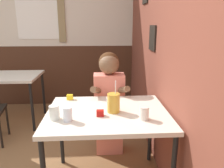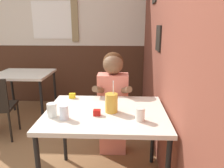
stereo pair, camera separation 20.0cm
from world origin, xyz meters
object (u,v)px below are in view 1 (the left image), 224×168
at_px(person_seated, 109,100).
at_px(cocktail_pitcher, 114,103).
at_px(background_table, 11,81).
at_px(main_table, 107,118).

bearing_deg(person_seated, cocktail_pitcher, -89.05).
height_order(background_table, person_seated, person_seated).
xyz_separation_m(person_seated, cocktail_pitcher, (0.01, -0.60, 0.19)).
height_order(main_table, person_seated, person_seated).
bearing_deg(cocktail_pitcher, background_table, 133.98).
bearing_deg(main_table, background_table, 133.16).
xyz_separation_m(main_table, background_table, (-1.38, 1.48, -0.02)).
distance_m(background_table, person_seated, 1.68).
bearing_deg(main_table, cocktail_pitcher, -13.42).
xyz_separation_m(background_table, person_seated, (1.43, -0.89, -0.02)).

